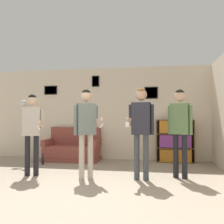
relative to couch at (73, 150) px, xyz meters
The scene contains 11 objects.
ground_plane 3.63m from the couch, 72.88° to the right, with size 20.00×20.00×0.00m, color gray.
wall_back 1.55m from the couch, 21.20° to the left, with size 8.04×0.08×2.70m.
couch is the anchor object (origin of this frame).
bookshelf 2.89m from the couch, ahead, with size 1.02×0.30×1.17m.
floor_lamp 1.61m from the couch, 159.59° to the right, with size 0.46×0.28×1.82m.
person_player_foreground_left 2.13m from the couch, 96.41° to the right, with size 0.55×0.44×1.71m.
person_player_foreground_center 2.41m from the couch, 64.45° to the right, with size 0.61×0.38×1.79m.
person_watcher_holding_cup 2.97m from the couch, 43.43° to the right, with size 0.53×0.43×1.80m.
person_spectator_near_bookshelf 3.38m from the couch, 30.30° to the right, with size 0.47×0.32×1.79m.
bottle_on_floor 0.94m from the couch, 127.45° to the right, with size 0.06×0.06×0.29m.
drinking_cup 3.05m from the couch, ahead, with size 0.09×0.09×0.10m.
Camera 1 is at (1.28, -3.41, 1.20)m, focal length 40.00 mm.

